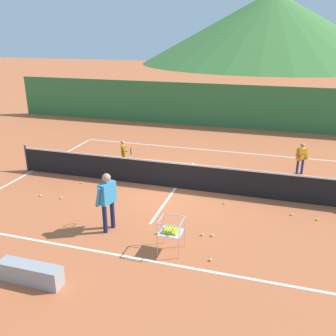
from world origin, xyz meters
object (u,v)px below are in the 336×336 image
instructor (107,197)px  student_1 (301,156)px  tennis_ball_7 (210,260)px  tennis_ball_0 (212,235)px  tennis_net (176,175)px  tennis_ball_6 (224,203)px  tennis_ball_2 (317,219)px  tennis_ball_3 (61,198)px  tennis_ball_10 (106,207)px  tennis_ball_8 (292,214)px  tennis_ball_4 (157,233)px  ball_cart (171,230)px  tennis_ball_1 (41,195)px  courtside_bench (31,273)px  tennis_ball_11 (202,234)px  student_0 (124,152)px  tennis_ball_9 (82,182)px

instructor → student_1: 8.11m
tennis_ball_7 → tennis_ball_0: bearing=98.3°
tennis_net → tennis_ball_0: bearing=-57.6°
student_1 → tennis_ball_0: size_ratio=18.73×
instructor → tennis_ball_6: instructor is taller
tennis_ball_2 → tennis_net: bearing=166.6°
tennis_ball_3 → tennis_ball_10: 1.75m
tennis_net → student_1: student_1 is taller
tennis_ball_2 → tennis_ball_8: size_ratio=1.00×
tennis_ball_4 → tennis_ball_8: 4.25m
tennis_ball_2 → tennis_ball_3: (-8.16, -0.89, 0.00)m
student_1 → tennis_ball_2: (0.40, -3.84, -0.73)m
ball_cart → tennis_ball_3: bearing=156.4°
tennis_ball_1 → tennis_ball_7: 6.60m
tennis_ball_6 → tennis_ball_7: size_ratio=1.00×
tennis_net → tennis_ball_1: size_ratio=185.16×
tennis_ball_10 → tennis_net: bearing=51.9°
courtside_bench → tennis_ball_1: bearing=122.7°
tennis_ball_6 → student_1: bearing=55.5°
tennis_ball_4 → tennis_net: bearing=96.6°
student_1 → tennis_ball_11: bearing=-115.4°
student_1 → tennis_ball_10: size_ratio=18.73×
instructor → tennis_ball_3: size_ratio=25.21×
tennis_ball_1 → tennis_ball_8: (8.22, 1.03, 0.00)m
tennis_ball_10 → tennis_ball_11: same height
tennis_ball_7 → ball_cart: bearing=171.9°
student_0 → tennis_ball_1: student_0 is taller
tennis_ball_6 → tennis_ball_11: 2.18m
tennis_ball_1 → tennis_ball_7: same height
tennis_net → tennis_ball_6: size_ratio=185.16×
tennis_ball_2 → courtside_bench: courtside_bench is taller
instructor → student_1: bearing=49.1°
tennis_ball_2 → tennis_ball_9: same height
tennis_ball_4 → tennis_ball_7: (1.66, -0.83, 0.00)m
courtside_bench → tennis_ball_2: bearing=37.8°
instructor → tennis_ball_10: (-0.71, 1.24, -0.99)m
tennis_ball_8 → tennis_ball_10: bearing=-168.4°
tennis_ball_3 → tennis_ball_6: same height
tennis_ball_6 → courtside_bench: bearing=-124.0°
tennis_ball_1 → courtside_bench: 4.77m
tennis_ball_6 → tennis_ball_10: size_ratio=1.00×
student_1 → tennis_ball_3: bearing=-148.7°
ball_cart → tennis_ball_0: 1.46m
student_1 → tennis_ball_8: (-0.32, -3.73, -0.73)m
tennis_ball_6 → courtside_bench: courtside_bench is taller
student_1 → tennis_ball_2: bearing=-84.0°
tennis_ball_1 → tennis_ball_8: bearing=7.2°
instructor → tennis_ball_4: (1.38, 0.15, -0.99)m
student_0 → student_1: (6.88, 1.40, 0.05)m
tennis_ball_6 → tennis_ball_1: bearing=-168.6°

